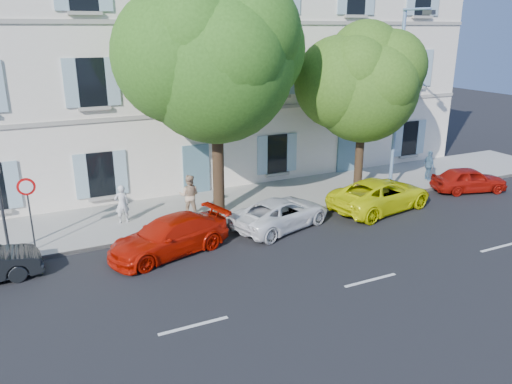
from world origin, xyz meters
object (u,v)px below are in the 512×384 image
tree_left (216,65)px  tree_right (364,89)px  street_lamp (401,92)px  pedestrian_c (429,165)px  car_white_coupe (281,213)px  pedestrian_b (189,195)px  car_red_coupe (169,236)px  car_red_hatchback (469,180)px  car_yellow_supercar (380,194)px  pedestrian_a (122,204)px  road_sign (28,199)px

tree_left → tree_right: size_ratio=1.26×
tree_right → street_lamp: street_lamp is taller
street_lamp → pedestrian_c: bearing=10.9°
pedestrian_c → car_white_coupe: bearing=115.7°
tree_left → pedestrian_b: bearing=168.4°
car_red_coupe → car_red_hatchback: (15.43, 0.55, -0.04)m
car_white_coupe → pedestrian_b: bearing=32.9°
car_yellow_supercar → tree_right: tree_right is taller
car_yellow_supercar → street_lamp: (2.06, 1.62, 4.23)m
street_lamp → pedestrian_a: size_ratio=5.26×
car_red_coupe → street_lamp: street_lamp is taller
tree_right → tree_left: bearing=-179.9°
tree_left → pedestrian_b: (-1.23, 0.25, -5.33)m
car_white_coupe → road_sign: road_sign is taller
car_red_coupe → road_sign: 5.07m
car_white_coupe → tree_right: bearing=-85.1°
tree_right → street_lamp: size_ratio=0.91×
tree_right → pedestrian_a: size_ratio=4.80×
pedestrian_a → tree_right: bearing=176.4°
pedestrian_a → pedestrian_b: bearing=171.4°
car_yellow_supercar → car_red_coupe: bearing=81.9°
street_lamp → pedestrian_b: (-10.10, 0.95, -3.88)m
car_red_coupe → car_yellow_supercar: size_ratio=0.90×
car_white_coupe → tree_right: size_ratio=0.57×
car_red_coupe → tree_right: tree_right is taller
car_red_coupe → car_yellow_supercar: (9.80, 0.40, 0.04)m
car_red_hatchback → pedestrian_a: bearing=96.3°
tree_left → tree_right: tree_left is taller
car_white_coupe → tree_right: 7.43m
road_sign → pedestrian_c: size_ratio=1.72×
car_red_hatchback → street_lamp: bearing=83.6°
road_sign → pedestrian_b: bearing=8.0°
tree_right → pedestrian_c: size_ratio=4.93×
car_red_hatchback → road_sign: 19.93m
tree_right → pedestrian_c: bearing=-2.1°
car_yellow_supercar → car_red_hatchback: size_ratio=1.38×
car_red_coupe → street_lamp: 12.77m
car_white_coupe → street_lamp: street_lamp is taller
car_yellow_supercar → street_lamp: bearing=-62.3°
street_lamp → tree_right: bearing=156.0°
car_white_coupe → pedestrian_b: size_ratio=2.44×
car_red_hatchback → car_yellow_supercar: bearing=107.5°
tree_left → road_sign: tree_left is taller
car_white_coupe → pedestrian_b: 3.97m
car_yellow_supercar → street_lamp: size_ratio=0.60×
road_sign → pedestrian_b: size_ratio=1.50×
tree_right → road_sign: 14.99m
car_red_coupe → car_white_coupe: bearing=80.1°
car_white_coupe → tree_left: 6.45m
pedestrian_a → car_red_hatchback: bearing=169.9°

